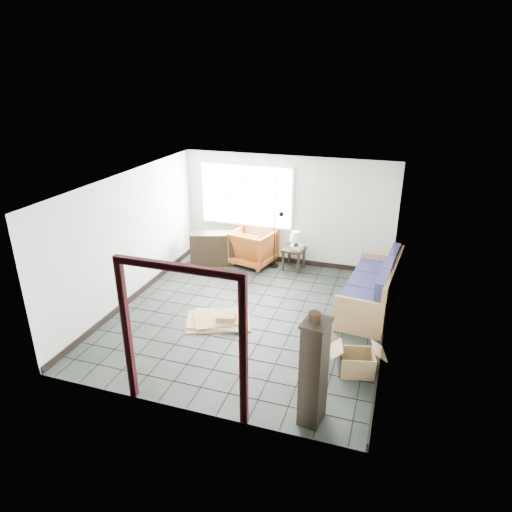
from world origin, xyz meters
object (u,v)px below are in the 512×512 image
(futon_sofa, at_px, (374,291))
(tall_shelf, at_px, (314,372))
(armchair, at_px, (253,245))
(side_table, at_px, (294,252))

(futon_sofa, distance_m, tall_shelf, 3.53)
(futon_sofa, height_order, armchair, futon_sofa)
(futon_sofa, bearing_deg, tall_shelf, -92.81)
(armchair, distance_m, side_table, 1.00)
(futon_sofa, relative_size, tall_shelf, 1.57)
(futon_sofa, distance_m, side_table, 2.36)
(armchair, xyz_separation_m, tall_shelf, (2.43, -4.80, 0.30))
(futon_sofa, xyz_separation_m, armchair, (-2.95, 1.34, 0.10))
(futon_sofa, bearing_deg, armchair, 161.29)
(side_table, distance_m, tall_shelf, 5.02)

